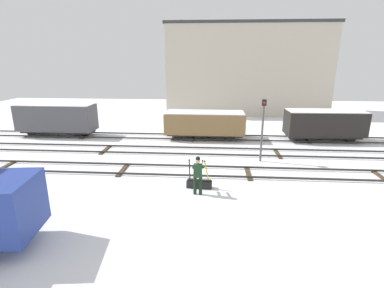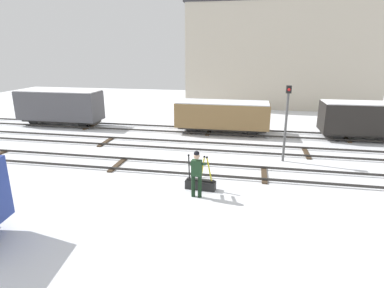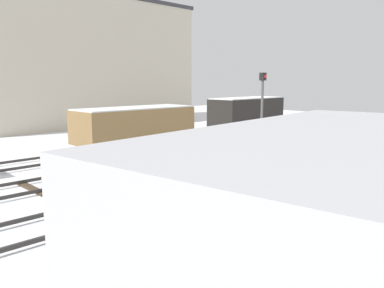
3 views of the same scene
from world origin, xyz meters
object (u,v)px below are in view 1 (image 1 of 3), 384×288
at_px(switch_lever_frame, 199,183).
at_px(signal_post, 263,124).
at_px(freight_car_near_switch, 57,118).
at_px(freight_car_mid_siding, 205,123).
at_px(rail_worker, 198,173).
at_px(freight_car_far_end, 324,124).

bearing_deg(switch_lever_frame, signal_post, 53.22).
xyz_separation_m(switch_lever_frame, freight_car_near_switch, (-12.05, 9.21, 1.24)).
height_order(switch_lever_frame, freight_car_mid_siding, freight_car_mid_siding).
height_order(rail_worker, freight_car_mid_siding, freight_car_mid_siding).
distance_m(signal_post, freight_car_far_end, 7.55).
distance_m(signal_post, freight_car_mid_siding, 6.32).
relative_size(switch_lever_frame, signal_post, 0.38).
bearing_deg(switch_lever_frame, freight_car_far_end, 49.54).
relative_size(signal_post, freight_car_near_switch, 0.62).
bearing_deg(freight_car_far_end, rail_worker, -133.87).
height_order(freight_car_near_switch, freight_car_far_end, freight_car_near_switch).
height_order(switch_lever_frame, signal_post, signal_post).
xyz_separation_m(rail_worker, freight_car_far_end, (9.11, 9.91, 0.30)).
distance_m(freight_car_mid_siding, freight_car_far_end, 9.11).
distance_m(freight_car_mid_siding, freight_car_near_switch, 12.02).
bearing_deg(freight_car_near_switch, switch_lever_frame, -36.89).
bearing_deg(switch_lever_frame, rail_worker, -88.67).
xyz_separation_m(signal_post, freight_car_near_switch, (-15.62, 5.08, -0.85)).
bearing_deg(signal_post, freight_car_mid_siding, 125.40).
bearing_deg(freight_car_far_end, freight_car_mid_siding, 178.72).
bearing_deg(signal_post, freight_car_far_end, 42.73).
height_order(rail_worker, signal_post, signal_post).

